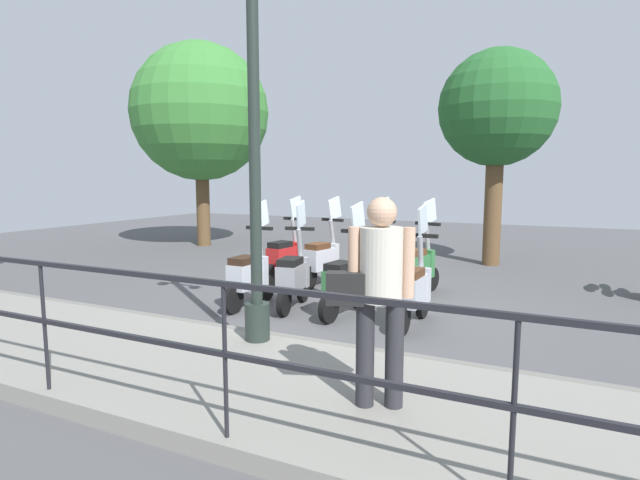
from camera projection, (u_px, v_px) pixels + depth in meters
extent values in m
plane|color=#4C4C4F|center=(344.00, 302.00, 7.51)|extent=(28.00, 28.00, 0.00)
cube|color=gray|center=(212.00, 373.00, 4.63)|extent=(2.20, 20.00, 0.15)
cube|color=slate|center=(271.00, 340.00, 5.57)|extent=(0.10, 20.00, 0.15)
cube|color=black|center=(122.00, 273.00, 3.59)|extent=(0.04, 16.00, 0.04)
cube|color=black|center=(125.00, 336.00, 3.65)|extent=(0.04, 16.00, 0.04)
cylinder|color=black|center=(513.00, 417.00, 2.53)|extent=(0.03, 0.03, 1.05)
cylinder|color=black|center=(225.00, 362.00, 3.28)|extent=(0.03, 0.03, 1.05)
cylinder|color=black|center=(45.00, 327.00, 4.04)|extent=(0.03, 0.03, 1.05)
cylinder|color=#232D28|center=(257.00, 321.00, 5.32)|extent=(0.26, 0.26, 0.40)
cylinder|color=#232D28|center=(254.00, 141.00, 5.08)|extent=(0.12, 0.12, 4.18)
cylinder|color=#28282D|center=(394.00, 354.00, 3.75)|extent=(0.14, 0.14, 0.82)
cylinder|color=#28282D|center=(365.00, 353.00, 3.77)|extent=(0.14, 0.14, 0.82)
cylinder|color=beige|center=(381.00, 264.00, 3.67)|extent=(0.41, 0.41, 0.55)
sphere|color=tan|center=(382.00, 212.00, 3.62)|extent=(0.22, 0.22, 0.22)
cylinder|color=tan|center=(409.00, 263.00, 3.65)|extent=(0.09, 0.09, 0.52)
cylinder|color=tan|center=(354.00, 262.00, 3.69)|extent=(0.09, 0.09, 0.52)
cube|color=black|center=(345.00, 288.00, 3.67)|extent=(0.23, 0.31, 0.24)
cylinder|color=brown|center=(203.00, 205.00, 13.57)|extent=(0.36, 0.36, 2.22)
sphere|color=#387A33|center=(200.00, 112.00, 13.26)|extent=(3.62, 3.62, 3.62)
cylinder|color=brown|center=(493.00, 209.00, 10.57)|extent=(0.36, 0.36, 2.39)
sphere|color=#235B28|center=(497.00, 108.00, 10.30)|extent=(2.40, 2.40, 2.40)
cylinder|color=black|center=(423.00, 303.00, 6.68)|extent=(0.40, 0.10, 0.40)
cylinder|color=black|center=(403.00, 319.00, 5.96)|extent=(0.40, 0.10, 0.40)
cube|color=#B7BCC6|center=(412.00, 290.00, 6.21)|extent=(0.61, 0.31, 0.36)
cube|color=#B7BCC6|center=(418.00, 284.00, 6.46)|extent=(0.13, 0.31, 0.44)
cube|color=#4C2D19|center=(410.00, 273.00, 6.12)|extent=(0.41, 0.28, 0.10)
cylinder|color=gray|center=(421.00, 256.00, 6.47)|extent=(0.19, 0.08, 0.55)
cube|color=black|center=(421.00, 235.00, 6.43)|extent=(0.08, 0.44, 0.05)
cube|color=silver|center=(423.00, 220.00, 6.46)|extent=(0.39, 0.05, 0.42)
cylinder|color=black|center=(360.00, 295.00, 7.12)|extent=(0.41, 0.14, 0.40)
cylinder|color=black|center=(329.00, 308.00, 6.43)|extent=(0.41, 0.14, 0.40)
cube|color=#2D6B38|center=(342.00, 282.00, 6.67)|extent=(0.63, 0.36, 0.36)
cube|color=#2D6B38|center=(353.00, 277.00, 6.91)|extent=(0.16, 0.31, 0.44)
cube|color=black|center=(340.00, 266.00, 6.58)|extent=(0.43, 0.31, 0.10)
cylinder|color=gray|center=(355.00, 251.00, 6.91)|extent=(0.19, 0.10, 0.55)
cube|color=black|center=(355.00, 232.00, 6.88)|extent=(0.12, 0.44, 0.05)
cube|color=silver|center=(358.00, 217.00, 6.90)|extent=(0.39, 0.08, 0.42)
cylinder|color=black|center=(303.00, 289.00, 7.54)|extent=(0.41, 0.14, 0.40)
cylinder|color=black|center=(284.00, 302.00, 6.75)|extent=(0.41, 0.14, 0.40)
cube|color=gray|center=(292.00, 277.00, 7.03)|extent=(0.64, 0.37, 0.36)
cube|color=gray|center=(299.00, 272.00, 7.30)|extent=(0.17, 0.32, 0.44)
cube|color=black|center=(290.00, 262.00, 6.93)|extent=(0.44, 0.32, 0.10)
cylinder|color=gray|center=(300.00, 247.00, 7.32)|extent=(0.19, 0.10, 0.55)
cube|color=black|center=(300.00, 229.00, 7.28)|extent=(0.13, 0.44, 0.05)
cube|color=silver|center=(301.00, 215.00, 7.31)|extent=(0.39, 0.09, 0.42)
cylinder|color=black|center=(266.00, 288.00, 7.61)|extent=(0.40, 0.09, 0.40)
cylinder|color=black|center=(233.00, 300.00, 6.87)|extent=(0.40, 0.09, 0.40)
cube|color=#B7BCC6|center=(247.00, 275.00, 7.13)|extent=(0.61, 0.29, 0.36)
cube|color=#B7BCC6|center=(258.00, 271.00, 7.39)|extent=(0.13, 0.30, 0.44)
cube|color=black|center=(243.00, 260.00, 7.04)|extent=(0.41, 0.27, 0.10)
cylinder|color=gray|center=(260.00, 246.00, 7.39)|extent=(0.18, 0.07, 0.55)
cube|color=black|center=(259.00, 228.00, 7.36)|extent=(0.07, 0.44, 0.05)
cube|color=silver|center=(261.00, 214.00, 7.39)|extent=(0.39, 0.04, 0.42)
cylinder|color=black|center=(431.00, 279.00, 8.25)|extent=(0.41, 0.19, 0.40)
cylinder|color=black|center=(403.00, 287.00, 7.64)|extent=(0.41, 0.19, 0.40)
cube|color=#2D6B38|center=(415.00, 266.00, 7.85)|extent=(0.66, 0.44, 0.36)
cube|color=#2D6B38|center=(425.00, 263.00, 8.06)|extent=(0.20, 0.32, 0.44)
cube|color=#4C2D19|center=(413.00, 252.00, 7.77)|extent=(0.46, 0.37, 0.10)
cylinder|color=gray|center=(427.00, 241.00, 8.06)|extent=(0.20, 0.12, 0.55)
cube|color=black|center=(428.00, 224.00, 8.02)|extent=(0.19, 0.44, 0.05)
cube|color=silver|center=(430.00, 211.00, 8.04)|extent=(0.38, 0.14, 0.42)
cylinder|color=black|center=(386.00, 274.00, 8.72)|extent=(0.41, 0.15, 0.40)
cylinder|color=black|center=(362.00, 282.00, 8.04)|extent=(0.41, 0.15, 0.40)
cube|color=#B21E1E|center=(373.00, 262.00, 8.28)|extent=(0.64, 0.38, 0.36)
cube|color=#B21E1E|center=(381.00, 258.00, 8.51)|extent=(0.17, 0.32, 0.44)
cube|color=black|center=(371.00, 249.00, 8.19)|extent=(0.44, 0.32, 0.10)
cylinder|color=gray|center=(383.00, 237.00, 8.51)|extent=(0.19, 0.10, 0.55)
cube|color=black|center=(383.00, 221.00, 8.48)|extent=(0.13, 0.44, 0.05)
cube|color=silver|center=(385.00, 209.00, 8.50)|extent=(0.39, 0.10, 0.42)
cylinder|color=black|center=(337.00, 271.00, 8.98)|extent=(0.41, 0.16, 0.40)
cylinder|color=black|center=(308.00, 278.00, 8.33)|extent=(0.41, 0.16, 0.40)
cube|color=#B7BCC6|center=(320.00, 259.00, 8.56)|extent=(0.65, 0.40, 0.36)
cube|color=#B7BCC6|center=(330.00, 256.00, 8.78)|extent=(0.18, 0.32, 0.44)
cube|color=#4C2D19|center=(318.00, 246.00, 8.47)|extent=(0.45, 0.34, 0.10)
cylinder|color=gray|center=(332.00, 235.00, 8.78)|extent=(0.19, 0.11, 0.55)
cube|color=black|center=(332.00, 220.00, 8.75)|extent=(0.15, 0.44, 0.05)
cube|color=silver|center=(335.00, 208.00, 8.77)|extent=(0.39, 0.11, 0.42)
cylinder|color=black|center=(299.00, 268.00, 9.21)|extent=(0.41, 0.13, 0.40)
cylinder|color=black|center=(271.00, 276.00, 8.52)|extent=(0.41, 0.13, 0.40)
cube|color=#B21E1E|center=(283.00, 257.00, 8.76)|extent=(0.63, 0.36, 0.36)
cube|color=#B21E1E|center=(292.00, 254.00, 8.99)|extent=(0.16, 0.31, 0.44)
cube|color=black|center=(280.00, 245.00, 8.67)|extent=(0.43, 0.31, 0.10)
cylinder|color=gray|center=(294.00, 234.00, 9.00)|extent=(0.19, 0.09, 0.55)
cube|color=black|center=(294.00, 219.00, 8.96)|extent=(0.12, 0.44, 0.05)
cube|color=silver|center=(296.00, 207.00, 8.99)|extent=(0.39, 0.08, 0.42)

